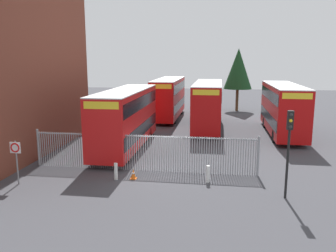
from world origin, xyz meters
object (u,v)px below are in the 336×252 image
(double_decker_bus_behind_fence_right, at_px, (283,107))
(traffic_cone_by_gate, at_px, (133,174))
(double_decker_bus_far_back, at_px, (169,97))
(speed_limit_sign_post, at_px, (16,153))
(bollard_near_left, at_px, (116,171))
(bollard_center_front, at_px, (208,174))
(double_decker_bus_behind_fence_left, at_px, (208,103))
(double_decker_bus_near_gate, at_px, (126,117))
(traffic_light_kerbside, at_px, (289,138))

(double_decker_bus_behind_fence_right, height_order, traffic_cone_by_gate, double_decker_bus_behind_fence_right)
(double_decker_bus_far_back, bearing_deg, speed_limit_sign_post, -102.64)
(bollard_near_left, bearing_deg, speed_limit_sign_post, -162.91)
(bollard_center_front, bearing_deg, traffic_cone_by_gate, -179.44)
(double_decker_bus_behind_fence_left, xyz_separation_m, speed_limit_sign_post, (-9.54, -16.87, -0.65))
(double_decker_bus_behind_fence_right, distance_m, double_decker_bus_far_back, 13.24)
(double_decker_bus_far_back, height_order, bollard_center_front, double_decker_bus_far_back)
(double_decker_bus_near_gate, relative_size, bollard_center_front, 11.38)
(traffic_cone_by_gate, distance_m, speed_limit_sign_post, 6.37)
(traffic_light_kerbside, bearing_deg, double_decker_bus_behind_fence_right, 81.36)
(bollard_near_left, distance_m, speed_limit_sign_post, 5.38)
(bollard_center_front, height_order, speed_limit_sign_post, speed_limit_sign_post)
(speed_limit_sign_post, xyz_separation_m, traffic_light_kerbside, (13.91, 0.15, 1.21))
(traffic_cone_by_gate, bearing_deg, double_decker_bus_behind_fence_right, 52.50)
(double_decker_bus_behind_fence_right, distance_m, traffic_light_kerbside, 15.17)
(double_decker_bus_near_gate, xyz_separation_m, traffic_cone_by_gate, (2.11, -6.43, -2.13))
(double_decker_bus_behind_fence_right, relative_size, traffic_light_kerbside, 2.51)
(double_decker_bus_far_back, bearing_deg, double_decker_bus_behind_fence_right, -32.10)
(double_decker_bus_near_gate, distance_m, traffic_cone_by_gate, 7.10)
(bollard_near_left, height_order, bollard_center_front, same)
(traffic_cone_by_gate, bearing_deg, traffic_light_kerbside, -11.48)
(double_decker_bus_near_gate, height_order, bollard_near_left, double_decker_bus_near_gate)
(double_decker_bus_near_gate, bearing_deg, double_decker_bus_behind_fence_right, 29.28)
(double_decker_bus_behind_fence_right, distance_m, traffic_cone_by_gate, 16.98)
(double_decker_bus_behind_fence_left, height_order, traffic_cone_by_gate, double_decker_bus_behind_fence_left)
(double_decker_bus_far_back, height_order, speed_limit_sign_post, double_decker_bus_far_back)
(double_decker_bus_behind_fence_right, xyz_separation_m, bollard_near_left, (-11.20, -13.61, -1.95))
(double_decker_bus_near_gate, xyz_separation_m, bollard_near_left, (1.17, -6.67, -1.95))
(double_decker_bus_behind_fence_left, relative_size, traffic_light_kerbside, 2.51)
(bollard_center_front, distance_m, traffic_cone_by_gate, 4.18)
(bollard_near_left, xyz_separation_m, traffic_light_kerbside, (8.92, -1.38, 2.51))
(bollard_center_front, relative_size, traffic_light_kerbside, 0.22)
(double_decker_bus_behind_fence_right, bearing_deg, bollard_center_front, -114.53)
(bollard_center_front, xyz_separation_m, speed_limit_sign_post, (-10.11, -1.82, 1.30))
(double_decker_bus_far_back, relative_size, traffic_cone_by_gate, 18.32)
(bollard_near_left, height_order, speed_limit_sign_post, speed_limit_sign_post)
(bollard_near_left, relative_size, bollard_center_front, 1.00)
(double_decker_bus_behind_fence_left, xyz_separation_m, double_decker_bus_behind_fence_right, (6.65, -1.73, 0.00))
(double_decker_bus_behind_fence_left, bearing_deg, traffic_cone_by_gate, -103.46)
(double_decker_bus_behind_fence_right, relative_size, speed_limit_sign_post, 4.50)
(double_decker_bus_behind_fence_left, bearing_deg, traffic_light_kerbside, -75.35)
(double_decker_bus_behind_fence_right, relative_size, double_decker_bus_far_back, 1.00)
(double_decker_bus_near_gate, xyz_separation_m, bollard_center_front, (6.29, -6.39, -1.95))
(traffic_light_kerbside, bearing_deg, double_decker_bus_behind_fence_left, 104.65)
(double_decker_bus_behind_fence_left, height_order, double_decker_bus_far_back, same)
(double_decker_bus_behind_fence_right, height_order, bollard_near_left, double_decker_bus_behind_fence_right)
(double_decker_bus_behind_fence_left, relative_size, bollard_near_left, 11.38)
(bollard_center_front, bearing_deg, traffic_light_kerbside, -23.59)
(traffic_cone_by_gate, height_order, traffic_light_kerbside, traffic_light_kerbside)
(speed_limit_sign_post, height_order, traffic_light_kerbside, traffic_light_kerbside)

